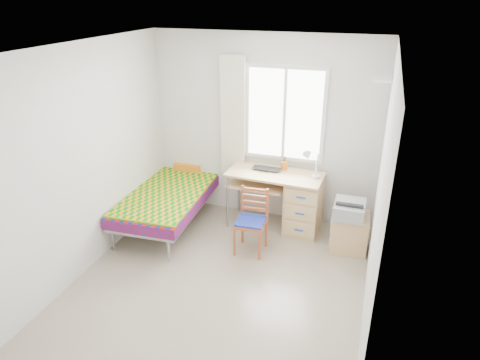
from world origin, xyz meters
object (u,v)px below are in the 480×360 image
object	(u,v)px
chair	(253,217)
printer	(349,209)
desk	(299,201)
cabinet	(349,232)
bed	(175,191)

from	to	relation	value
chair	printer	xyz separation A→B (m)	(1.15, 0.37, 0.12)
desk	cabinet	world-z (taller)	desk
chair	cabinet	world-z (taller)	chair
chair	printer	bearing A→B (deg)	14.57
cabinet	printer	distance (m)	0.35
bed	chair	distance (m)	1.37
bed	printer	world-z (taller)	bed
chair	printer	world-z (taller)	chair
bed	desk	size ratio (longest dim) A/B	1.62
bed	desk	bearing A→B (deg)	5.47
desk	printer	world-z (taller)	desk
desk	cabinet	distance (m)	0.79
desk	chair	world-z (taller)	chair
chair	cabinet	bearing A→B (deg)	15.57
cabinet	chair	bearing A→B (deg)	-164.57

